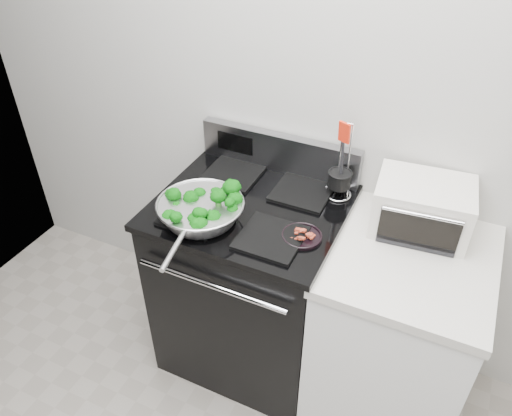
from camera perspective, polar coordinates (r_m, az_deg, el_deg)
The scene contains 8 objects.
back_wall at distance 2.10m, azimuth 11.04°, elevation 12.23°, with size 4.00×0.02×2.70m, color #B4B1AA.
gas_range at distance 2.41m, azimuth -0.53°, elevation -8.35°, with size 0.79×0.69×1.13m.
counter at distance 2.32m, azimuth 15.36°, elevation -13.73°, with size 0.62×0.68×0.92m.
skillet at distance 2.00m, azimuth -6.38°, elevation -0.19°, with size 0.35×0.56×0.08m.
broccoli_pile at distance 1.99m, azimuth -6.40°, elevation 0.30°, with size 0.28×0.28×0.10m, color black, non-canonical shape.
bacon_plate at distance 1.94m, azimuth 5.26°, elevation -2.97°, with size 0.16×0.16×0.04m.
utensil_holder at distance 2.15m, azimuth 9.48°, elevation 2.84°, with size 0.12×0.12×0.36m.
toaster_oven at distance 2.07m, azimuth 18.44°, elevation 0.11°, with size 0.39×0.32×0.21m.
Camera 1 is at (0.44, -0.11, 2.21)m, focal length 35.00 mm.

